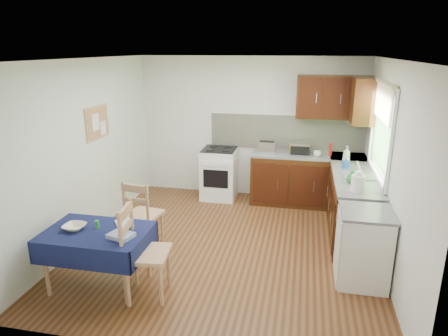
% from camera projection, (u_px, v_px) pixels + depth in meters
% --- Properties ---
extents(floor, '(4.20, 4.20, 0.00)m').
position_uv_depth(floor, '(227.00, 245.00, 5.54)').
color(floor, '#4B2614').
rests_on(floor, ground).
extents(ceiling, '(4.00, 4.20, 0.02)m').
position_uv_depth(ceiling, '(228.00, 59.00, 4.82)').
color(ceiling, white).
rests_on(ceiling, wall_back).
extents(wall_back, '(4.00, 0.02, 2.50)m').
position_uv_depth(wall_back, '(250.00, 128.00, 7.15)').
color(wall_back, white).
rests_on(wall_back, ground).
extents(wall_front, '(4.00, 0.02, 2.50)m').
position_uv_depth(wall_front, '(177.00, 227.00, 3.21)').
color(wall_front, white).
rests_on(wall_front, ground).
extents(wall_left, '(0.02, 4.20, 2.50)m').
position_uv_depth(wall_left, '(87.00, 151.00, 5.56)').
color(wall_left, silver).
rests_on(wall_left, ground).
extents(wall_right, '(0.02, 4.20, 2.50)m').
position_uv_depth(wall_right, '(390.00, 168.00, 4.79)').
color(wall_right, white).
rests_on(wall_right, ground).
extents(base_cabinets, '(1.90, 2.30, 0.86)m').
position_uv_depth(base_cabinets, '(326.00, 192.00, 6.33)').
color(base_cabinets, black).
rests_on(base_cabinets, ground).
extents(worktop_back, '(1.90, 0.60, 0.04)m').
position_uv_depth(worktop_back, '(308.00, 155.00, 6.77)').
color(worktop_back, slate).
rests_on(worktop_back, base_cabinets).
extents(worktop_right, '(0.60, 1.70, 0.04)m').
position_uv_depth(worktop_right, '(356.00, 179.00, 5.57)').
color(worktop_right, slate).
rests_on(worktop_right, base_cabinets).
extents(worktop_corner, '(0.60, 0.60, 0.04)m').
position_uv_depth(worktop_corner, '(348.00, 157.00, 6.65)').
color(worktop_corner, slate).
rests_on(worktop_corner, base_cabinets).
extents(splashback, '(2.70, 0.02, 0.60)m').
position_uv_depth(splashback, '(286.00, 132.00, 7.02)').
color(splashback, beige).
rests_on(splashback, wall_back).
extents(upper_cabinets, '(1.20, 0.85, 0.70)m').
position_uv_depth(upper_cabinets, '(342.00, 98.00, 6.40)').
color(upper_cabinets, black).
rests_on(upper_cabinets, wall_back).
extents(stove, '(0.60, 0.61, 0.92)m').
position_uv_depth(stove, '(219.00, 173.00, 7.19)').
color(stove, white).
rests_on(stove, ground).
extents(window, '(0.04, 1.48, 1.26)m').
position_uv_depth(window, '(382.00, 124.00, 5.34)').
color(window, '#2C5121').
rests_on(window, wall_right).
extents(fridge, '(0.58, 0.60, 0.89)m').
position_uv_depth(fridge, '(363.00, 247.00, 4.57)').
color(fridge, white).
rests_on(fridge, ground).
extents(corkboard, '(0.04, 0.62, 0.47)m').
position_uv_depth(corkboard, '(97.00, 122.00, 5.74)').
color(corkboard, tan).
rests_on(corkboard, wall_left).
extents(dining_table, '(1.15, 0.78, 0.69)m').
position_uv_depth(dining_table, '(97.00, 239.00, 4.44)').
color(dining_table, '#0F163C').
rests_on(dining_table, ground).
extents(chair_far, '(0.48, 0.48, 0.97)m').
position_uv_depth(chair_far, '(142.00, 212.00, 5.36)').
color(chair_far, tan).
rests_on(chair_far, ground).
extents(chair_near, '(0.53, 0.53, 1.06)m').
position_uv_depth(chair_near, '(141.00, 249.00, 4.29)').
color(chair_near, tan).
rests_on(chair_near, ground).
extents(toaster, '(0.29, 0.18, 0.22)m').
position_uv_depth(toaster, '(267.00, 147.00, 6.80)').
color(toaster, silver).
rests_on(toaster, worktop_back).
extents(sandwich_press, '(0.31, 0.27, 0.18)m').
position_uv_depth(sandwich_press, '(300.00, 148.00, 6.79)').
color(sandwich_press, black).
rests_on(sandwich_press, worktop_back).
extents(sauce_bottle, '(0.05, 0.05, 0.23)m').
position_uv_depth(sauce_bottle, '(331.00, 150.00, 6.60)').
color(sauce_bottle, red).
rests_on(sauce_bottle, worktop_back).
extents(yellow_packet, '(0.13, 0.10, 0.15)m').
position_uv_depth(yellow_packet, '(293.00, 148.00, 6.88)').
color(yellow_packet, yellow).
rests_on(yellow_packet, worktop_back).
extents(dish_rack, '(0.41, 0.31, 0.20)m').
position_uv_depth(dish_rack, '(359.00, 175.00, 5.57)').
color(dish_rack, gray).
rests_on(dish_rack, worktop_right).
extents(kettle, '(0.17, 0.17, 0.28)m').
position_uv_depth(kettle, '(358.00, 182.00, 4.97)').
color(kettle, white).
rests_on(kettle, worktop_right).
extents(cup, '(0.13, 0.13, 0.09)m').
position_uv_depth(cup, '(317.00, 154.00, 6.60)').
color(cup, white).
rests_on(cup, worktop_back).
extents(soap_bottle_a, '(0.14, 0.14, 0.29)m').
position_uv_depth(soap_bottle_a, '(346.00, 155.00, 6.14)').
color(soap_bottle_a, white).
rests_on(soap_bottle_a, worktop_right).
extents(soap_bottle_b, '(0.10, 0.10, 0.18)m').
position_uv_depth(soap_bottle_b, '(346.00, 163.00, 5.93)').
color(soap_bottle_b, blue).
rests_on(soap_bottle_b, worktop_right).
extents(soap_bottle_c, '(0.18, 0.18, 0.18)m').
position_uv_depth(soap_bottle_c, '(352.00, 177.00, 5.29)').
color(soap_bottle_c, '#238234').
rests_on(soap_bottle_c, worktop_right).
extents(plate_bowl, '(0.25, 0.25, 0.06)m').
position_uv_depth(plate_bowl, '(75.00, 227.00, 4.43)').
color(plate_bowl, beige).
rests_on(plate_bowl, dining_table).
extents(book, '(0.29, 0.30, 0.02)m').
position_uv_depth(book, '(116.00, 225.00, 4.54)').
color(book, white).
rests_on(book, dining_table).
extents(spice_jar, '(0.05, 0.05, 0.09)m').
position_uv_depth(spice_jar, '(97.00, 224.00, 4.47)').
color(spice_jar, green).
rests_on(spice_jar, dining_table).
extents(tea_towel, '(0.30, 0.26, 0.05)m').
position_uv_depth(tea_towel, '(121.00, 235.00, 4.25)').
color(tea_towel, navy).
rests_on(tea_towel, dining_table).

